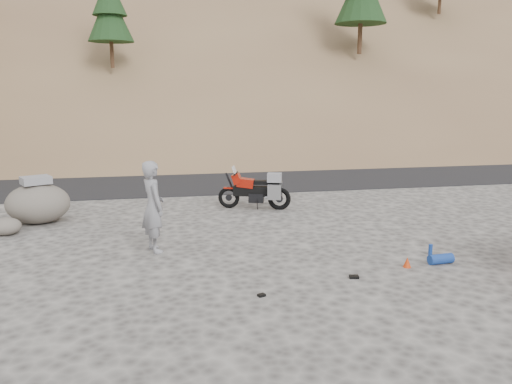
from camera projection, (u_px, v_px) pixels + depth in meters
ground at (267, 248)px, 10.24m from camera, size 140.00×140.00×0.00m
road at (217, 177)px, 18.90m from camera, size 120.00×7.00×0.05m
hillside at (176, 7)px, 47.38m from camera, size 120.00×73.00×46.72m
motorcycle at (258, 191)px, 13.60m from camera, size 1.95×0.93×1.19m
man at (155, 251)px, 10.09m from camera, size 0.64×0.78×1.84m
boulder at (38, 203)px, 12.13m from camera, size 1.77×1.60×1.15m
small_rock at (6, 226)px, 11.18m from camera, size 0.73×0.67×0.39m
gear_blue_mat at (441, 259)px, 9.30m from camera, size 0.49×0.23×0.19m
gear_bottle at (430, 250)px, 9.82m from camera, size 0.09×0.09×0.21m
gear_funnel at (407, 262)px, 9.12m from camera, size 0.15×0.15×0.19m
gear_glove_a at (354, 277)px, 8.60m from camera, size 0.18×0.14×0.05m
gear_glove_b at (262, 295)px, 7.84m from camera, size 0.14×0.12×0.04m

